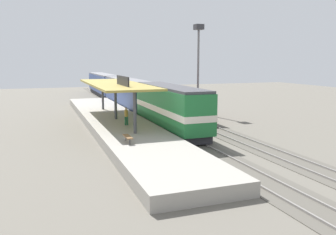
{
  "coord_description": "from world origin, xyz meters",
  "views": [
    {
      "loc": [
        -12.08,
        -36.77,
        7.07
      ],
      "look_at": [
        -1.38,
        -7.38,
        2.0
      ],
      "focal_mm": 37.78,
      "sensor_mm": 36.0,
      "label": 1
    }
  ],
  "objects_px": {
    "passenger_carriage_front": "(127,93)",
    "freight_car": "(182,102)",
    "platform_bench": "(128,137)",
    "light_mast": "(198,50)",
    "person_waiting": "(126,115)",
    "passenger_carriage_rear": "(103,84)",
    "locomotive": "(170,108)"
  },
  "relations": [
    {
      "from": "passenger_carriage_front",
      "to": "person_waiting",
      "type": "relative_size",
      "value": 11.7
    },
    {
      "from": "passenger_carriage_front",
      "to": "platform_bench",
      "type": "bearing_deg",
      "value": -103.52
    },
    {
      "from": "passenger_carriage_rear",
      "to": "person_waiting",
      "type": "height_order",
      "value": "passenger_carriage_rear"
    },
    {
      "from": "platform_bench",
      "to": "freight_car",
      "type": "height_order",
      "value": "freight_car"
    },
    {
      "from": "passenger_carriage_front",
      "to": "light_mast",
      "type": "distance_m",
      "value": 12.51
    },
    {
      "from": "freight_car",
      "to": "person_waiting",
      "type": "relative_size",
      "value": 7.02
    },
    {
      "from": "freight_car",
      "to": "light_mast",
      "type": "xyz_separation_m",
      "value": [
        3.2,
        2.2,
        6.43
      ]
    },
    {
      "from": "platform_bench",
      "to": "passenger_carriage_front",
      "type": "distance_m",
      "value": 25.68
    },
    {
      "from": "passenger_carriage_rear",
      "to": "light_mast",
      "type": "xyz_separation_m",
      "value": [
        7.8,
        -28.47,
        6.08
      ]
    },
    {
      "from": "platform_bench",
      "to": "person_waiting",
      "type": "distance_m",
      "value": 7.4
    },
    {
      "from": "passenger_carriage_front",
      "to": "freight_car",
      "type": "xyz_separation_m",
      "value": [
        4.6,
        -9.87,
        -0.34
      ]
    },
    {
      "from": "locomotive",
      "to": "light_mast",
      "type": "bearing_deg",
      "value": 52.96
    },
    {
      "from": "person_waiting",
      "to": "locomotive",
      "type": "bearing_deg",
      "value": -3.25
    },
    {
      "from": "locomotive",
      "to": "light_mast",
      "type": "relative_size",
      "value": 1.23
    },
    {
      "from": "passenger_carriage_rear",
      "to": "light_mast",
      "type": "height_order",
      "value": "light_mast"
    },
    {
      "from": "person_waiting",
      "to": "platform_bench",
      "type": "bearing_deg",
      "value": -102.57
    },
    {
      "from": "platform_bench",
      "to": "passenger_carriage_front",
      "type": "bearing_deg",
      "value": 76.48
    },
    {
      "from": "person_waiting",
      "to": "freight_car",
      "type": "bearing_deg",
      "value": 41.22
    },
    {
      "from": "locomotive",
      "to": "passenger_carriage_rear",
      "type": "xyz_separation_m",
      "value": [
        0.0,
        38.8,
        -0.1
      ]
    },
    {
      "from": "passenger_carriage_front",
      "to": "person_waiting",
      "type": "height_order",
      "value": "passenger_carriage_front"
    },
    {
      "from": "passenger_carriage_rear",
      "to": "person_waiting",
      "type": "bearing_deg",
      "value": -96.5
    },
    {
      "from": "platform_bench",
      "to": "light_mast",
      "type": "xyz_separation_m",
      "value": [
        13.8,
        17.29,
        7.05
      ]
    },
    {
      "from": "locomotive",
      "to": "freight_car",
      "type": "height_order",
      "value": "locomotive"
    },
    {
      "from": "platform_bench",
      "to": "locomotive",
      "type": "bearing_deg",
      "value": 49.22
    },
    {
      "from": "locomotive",
      "to": "passenger_carriage_front",
      "type": "distance_m",
      "value": 18.0
    },
    {
      "from": "platform_bench",
      "to": "passenger_carriage_front",
      "type": "relative_size",
      "value": 0.08
    },
    {
      "from": "freight_car",
      "to": "passenger_carriage_rear",
      "type": "bearing_deg",
      "value": 98.53
    },
    {
      "from": "person_waiting",
      "to": "light_mast",
      "type": "bearing_deg",
      "value": 39.59
    },
    {
      "from": "platform_bench",
      "to": "light_mast",
      "type": "relative_size",
      "value": 0.15
    },
    {
      "from": "freight_car",
      "to": "passenger_carriage_front",
      "type": "bearing_deg",
      "value": 114.99
    },
    {
      "from": "light_mast",
      "to": "passenger_carriage_front",
      "type": "bearing_deg",
      "value": 135.5
    },
    {
      "from": "passenger_carriage_front",
      "to": "passenger_carriage_rear",
      "type": "bearing_deg",
      "value": 90.0
    }
  ]
}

